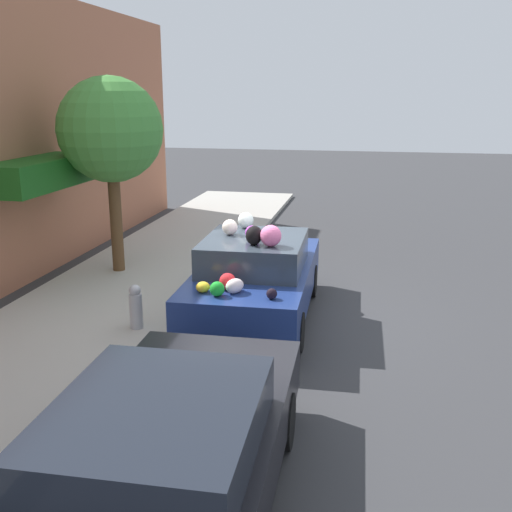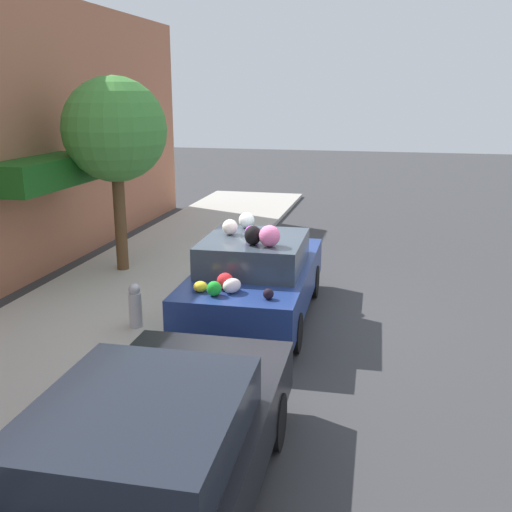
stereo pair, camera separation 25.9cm
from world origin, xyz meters
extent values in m
plane|color=#38383A|center=(0.00, 0.00, 0.00)|extent=(60.00, 60.00, 0.00)
cube|color=#B2ADA3|center=(0.00, 2.70, 0.06)|extent=(24.00, 3.20, 0.11)
cube|color=#195919|center=(0.96, 4.35, 2.18)|extent=(2.76, 0.90, 0.55)
cylinder|color=brown|center=(1.79, 3.28, 1.17)|extent=(0.24, 0.24, 2.12)
sphere|color=#47933D|center=(1.79, 3.28, 2.95)|extent=(2.04, 2.04, 2.04)
cylinder|color=#B2B2B7|center=(-1.10, 1.71, 0.39)|extent=(0.20, 0.20, 0.55)
sphere|color=#B2B2B7|center=(-1.10, 1.71, 0.72)|extent=(0.18, 0.18, 0.18)
cube|color=navy|center=(0.00, 0.05, 0.61)|extent=(4.04, 1.89, 0.62)
cube|color=#333D47|center=(-0.16, 0.04, 1.16)|extent=(1.84, 1.61, 0.49)
cylinder|color=black|center=(1.21, 0.90, 0.29)|extent=(0.59, 0.20, 0.59)
cylinder|color=black|center=(1.26, -0.74, 0.29)|extent=(0.59, 0.20, 0.59)
cylinder|color=black|center=(-1.26, 0.83, 0.29)|extent=(0.59, 0.20, 0.59)
cylinder|color=black|center=(-1.21, -0.80, 0.29)|extent=(0.59, 0.20, 0.59)
sphere|color=#97573A|center=(0.92, -0.54, 1.07)|extent=(0.35, 0.35, 0.30)
ellipsoid|color=black|center=(-0.59, -0.04, 1.55)|extent=(0.32, 0.27, 0.29)
sphere|color=red|center=(-1.34, 0.19, 1.04)|extent=(0.33, 0.33, 0.24)
sphere|color=white|center=(-0.03, 0.47, 1.53)|extent=(0.34, 0.34, 0.25)
ellipsoid|color=yellow|center=(-1.52, 0.51, 0.99)|extent=(0.26, 0.26, 0.15)
sphere|color=purple|center=(-0.30, 0.04, 1.52)|extent=(0.32, 0.32, 0.23)
ellipsoid|color=white|center=(-1.46, 0.06, 1.02)|extent=(0.36, 0.33, 0.21)
sphere|color=pink|center=(1.37, 0.47, 1.08)|extent=(0.41, 0.41, 0.33)
sphere|color=green|center=(-1.64, 0.26, 1.02)|extent=(0.23, 0.23, 0.21)
sphere|color=pink|center=(-0.63, -0.31, 1.57)|extent=(0.45, 0.45, 0.32)
sphere|color=white|center=(0.51, 0.33, 1.54)|extent=(0.34, 0.34, 0.27)
sphere|color=black|center=(-1.61, -0.50, 0.99)|extent=(0.20, 0.20, 0.15)
cube|color=black|center=(-5.05, -0.19, 0.58)|extent=(4.46, 1.94, 0.55)
cube|color=#1E232D|center=(-5.23, -0.19, 1.07)|extent=(2.03, 1.66, 0.43)
cylinder|color=black|center=(-3.70, 0.69, 0.30)|extent=(0.61, 0.20, 0.60)
cylinder|color=black|center=(-3.66, -1.00, 0.30)|extent=(0.61, 0.20, 0.60)
camera|label=1|loc=(-9.22, -1.81, 3.64)|focal=42.00mm
camera|label=2|loc=(-9.17, -2.06, 3.64)|focal=42.00mm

